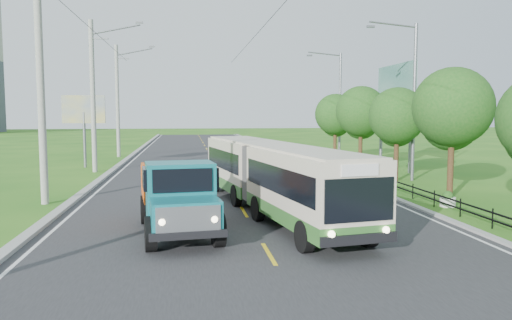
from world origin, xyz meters
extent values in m
plane|color=#226116|center=(0.00, 0.00, 0.00)|extent=(240.00, 240.00, 0.00)
cube|color=#28282B|center=(0.00, 20.00, 0.01)|extent=(14.00, 120.00, 0.02)
cube|color=#9E9E99|center=(-7.20, 20.00, 0.07)|extent=(0.40, 120.00, 0.15)
cube|color=#9E9E99|center=(7.15, 20.00, 0.05)|extent=(0.30, 120.00, 0.10)
cube|color=silver|center=(-6.65, 20.00, 0.02)|extent=(0.12, 120.00, 0.00)
cube|color=silver|center=(6.65, 20.00, 0.02)|extent=(0.12, 120.00, 0.00)
cube|color=yellow|center=(0.00, 0.00, 0.02)|extent=(0.12, 2.20, 0.00)
cube|color=black|center=(8.00, 14.00, 0.30)|extent=(0.04, 40.00, 0.60)
cylinder|color=gray|center=(-8.30, 9.00, 5.00)|extent=(0.32, 0.32, 10.00)
cylinder|color=gray|center=(-8.30, 21.00, 5.00)|extent=(0.32, 0.32, 10.00)
cube|color=slate|center=(-7.80, 21.00, 8.80)|extent=(1.20, 0.10, 0.10)
cube|color=slate|center=(-5.20, 21.00, 9.90)|extent=(0.50, 0.18, 0.12)
cylinder|color=gray|center=(-8.30, 33.00, 5.00)|extent=(0.32, 0.32, 10.00)
cube|color=slate|center=(-7.80, 33.00, 8.80)|extent=(1.20, 0.10, 0.10)
cube|color=slate|center=(-5.20, 33.00, 9.90)|extent=(0.50, 0.18, 0.12)
cylinder|color=#382314|center=(9.80, 8.00, 1.68)|extent=(0.28, 0.28, 3.36)
sphere|color=#194C15|center=(9.80, 8.00, 4.20)|extent=(3.60, 3.60, 3.60)
sphere|color=#194C15|center=(10.00, 8.50, 3.48)|extent=(2.64, 2.64, 2.64)
cylinder|color=#382314|center=(9.80, 14.00, 1.51)|extent=(0.28, 0.28, 3.02)
sphere|color=#194C15|center=(9.80, 14.00, 3.78)|extent=(3.24, 3.24, 3.24)
sphere|color=#194C15|center=(10.00, 14.50, 3.13)|extent=(2.38, 2.38, 2.38)
cylinder|color=#382314|center=(9.80, 20.00, 1.62)|extent=(0.28, 0.28, 3.25)
sphere|color=#194C15|center=(9.80, 20.00, 4.06)|extent=(3.48, 3.48, 3.48)
sphere|color=#194C15|center=(10.00, 20.50, 3.36)|extent=(2.55, 2.55, 2.55)
cylinder|color=#382314|center=(9.80, 26.00, 1.54)|extent=(0.28, 0.28, 3.08)
sphere|color=#194C15|center=(9.80, 26.00, 3.85)|extent=(3.30, 3.30, 3.30)
sphere|color=#194C15|center=(10.00, 26.50, 3.19)|extent=(2.42, 2.42, 2.42)
cylinder|color=slate|center=(10.80, 14.00, 4.50)|extent=(0.20, 0.20, 9.00)
cylinder|color=slate|center=(9.40, 14.00, 8.90)|extent=(2.80, 0.10, 0.34)
cube|color=slate|center=(8.10, 14.00, 8.75)|extent=(0.45, 0.16, 0.12)
cylinder|color=slate|center=(10.80, 28.00, 4.50)|extent=(0.20, 0.20, 9.00)
cylinder|color=slate|center=(9.40, 28.00, 8.90)|extent=(2.80, 0.10, 0.34)
cube|color=slate|center=(8.10, 28.00, 8.75)|extent=(0.45, 0.16, 0.12)
cylinder|color=silver|center=(8.60, 6.00, 0.20)|extent=(0.64, 0.64, 0.40)
sphere|color=#194C15|center=(8.60, 6.00, 0.45)|extent=(0.44, 0.44, 0.44)
cylinder|color=silver|center=(8.60, 14.00, 0.20)|extent=(0.64, 0.64, 0.40)
sphere|color=#194C15|center=(8.60, 14.00, 0.45)|extent=(0.44, 0.44, 0.44)
cylinder|color=silver|center=(8.60, 22.00, 0.20)|extent=(0.64, 0.64, 0.40)
sphere|color=#194C15|center=(8.60, 22.00, 0.45)|extent=(0.44, 0.44, 0.44)
cylinder|color=slate|center=(-9.50, 24.00, 2.00)|extent=(0.20, 0.20, 4.00)
cube|color=yellow|center=(-9.50, 24.00, 4.20)|extent=(3.00, 0.15, 2.00)
cylinder|color=slate|center=(12.30, 17.50, 2.50)|extent=(0.24, 0.24, 5.00)
cylinder|color=slate|center=(12.30, 22.50, 2.50)|extent=(0.24, 0.24, 5.00)
cube|color=#144C47|center=(12.30, 20.00, 5.80)|extent=(0.20, 6.00, 3.00)
cube|color=#2F6428|center=(1.66, 2.25, 0.70)|extent=(3.26, 6.91, 0.49)
cube|color=beige|center=(1.66, 2.25, 1.80)|extent=(3.26, 6.91, 1.71)
cube|color=black|center=(1.66, 2.25, 1.81)|extent=(3.21, 6.39, 0.84)
cube|color=#2F6428|center=(0.48, 9.45, 0.70)|extent=(3.19, 6.47, 0.49)
cube|color=beige|center=(0.48, 9.45, 1.80)|extent=(3.19, 6.47, 1.71)
cube|color=black|center=(0.48, 9.45, 1.81)|extent=(3.14, 5.95, 0.84)
cube|color=#4C4C4C|center=(1.05, 5.96, 1.56)|extent=(2.20, 1.21, 2.11)
cube|color=black|center=(2.20, -1.05, 1.65)|extent=(1.97, 0.38, 1.15)
cylinder|color=black|center=(1.01, 0.03, 0.46)|extent=(0.43, 0.95, 0.92)
cylinder|color=black|center=(2.99, 0.36, 0.46)|extent=(0.43, 0.95, 0.92)
cylinder|color=black|center=(0.31, 4.31, 0.46)|extent=(0.43, 0.95, 0.92)
cylinder|color=black|center=(2.28, 4.64, 0.46)|extent=(0.43, 0.95, 0.92)
cylinder|color=black|center=(-0.18, 7.28, 0.46)|extent=(0.43, 0.95, 0.92)
cylinder|color=black|center=(1.79, 7.61, 0.46)|extent=(0.43, 0.95, 0.92)
cylinder|color=black|center=(-0.84, 11.30, 0.46)|extent=(0.43, 0.95, 0.92)
cylinder|color=black|center=(1.13, 11.62, 0.46)|extent=(0.43, 0.95, 0.92)
cube|color=#136A72|center=(-2.28, 0.70, 1.01)|extent=(2.07, 1.51, 0.92)
cube|color=#136A72|center=(-2.44, 2.07, 1.47)|extent=(2.19, 1.70, 1.84)
cube|color=black|center=(-2.44, 2.07, 1.94)|extent=(2.36, 1.45, 0.65)
cube|color=black|center=(-2.52, 2.80, 0.60)|extent=(1.56, 5.60, 0.23)
cube|color=#EE5016|center=(-2.71, 4.36, 1.52)|extent=(2.43, 2.99, 1.20)
cylinder|color=black|center=(-3.26, 0.77, 0.51)|extent=(0.44, 1.04, 1.01)
cylinder|color=black|center=(-1.34, 0.99, 0.51)|extent=(0.44, 1.04, 1.01)
cylinder|color=black|center=(-3.69, 4.43, 0.51)|extent=(0.44, 1.04, 1.01)
cylinder|color=black|center=(-1.77, 4.65, 0.51)|extent=(0.44, 1.04, 1.01)
camera|label=1|loc=(-2.23, -13.32, 3.88)|focal=35.00mm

